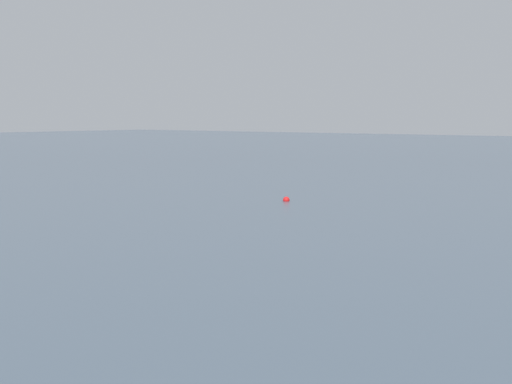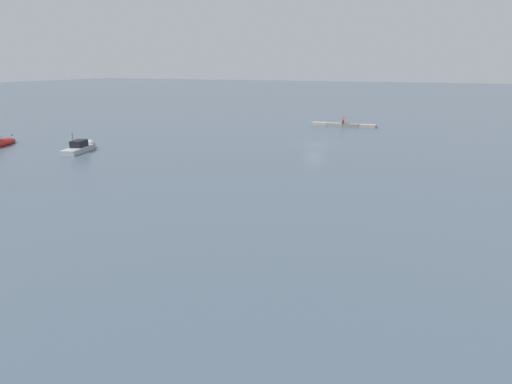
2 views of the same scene
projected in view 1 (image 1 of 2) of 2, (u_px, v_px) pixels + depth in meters
mooring_buoy_near at (286, 200)px, 59.91m from camera, size 0.63×0.63×0.63m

